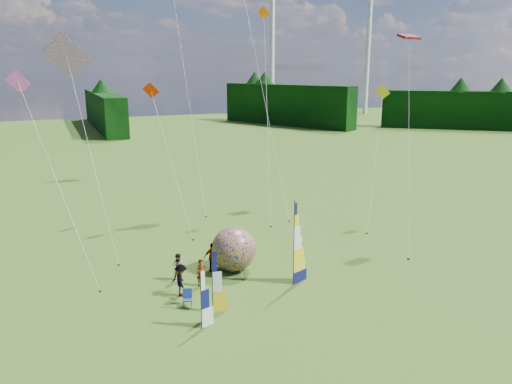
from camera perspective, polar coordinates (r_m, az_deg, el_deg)
name	(u,v)px	position (r m, az deg, el deg)	size (l,w,h in m)	color
ground	(303,309)	(26.93, 5.42, -13.17)	(220.00, 220.00, 0.00)	#4C6924
treeline_ring	(305,237)	(25.35, 5.63, -5.10)	(210.00, 210.00, 8.00)	#0A3508
turbine_left	(368,57)	(141.82, 12.64, 14.83)	(8.00, 1.20, 30.00)	silver
turbine_right	(272,57)	(135.39, 1.86, 15.20)	(8.00, 1.20, 30.00)	silver
feather_banner_main	(294,245)	(28.67, 4.35, -6.04)	(1.33, 0.10, 4.92)	#0E114D
side_banner_left	(212,282)	(25.84, -5.01, -10.25)	(0.94, 0.10, 3.35)	yellow
side_banner_far	(201,301)	(24.50, -6.29, -12.24)	(0.88, 0.10, 2.94)	white
bol_inflatable	(234,249)	(31.02, -2.57, -6.54)	(2.77, 2.77, 2.77)	#00056F
spectator_a	(201,273)	(29.25, -6.26, -9.16)	(0.59, 0.39, 1.61)	#66594C
spectator_b	(179,267)	(30.04, -8.78, -8.51)	(0.82, 0.40, 1.69)	#66594C
spectator_c	(181,280)	(28.16, -8.56, -9.94)	(1.18, 0.44, 1.83)	#66594C
spectator_d	(213,257)	(31.10, -4.97, -7.44)	(1.08, 0.44, 1.84)	#66594C
camp_chair	(187,298)	(27.09, -7.85, -11.96)	(0.54, 0.54, 0.94)	navy
kite_whale	(261,76)	(44.74, 0.62, 13.14)	(3.37, 15.16, 23.15)	black
kite_rainbow_delta	(90,139)	(33.95, -18.39, 5.74)	(6.83, 10.57, 15.60)	red
kite_parafoil	(410,128)	(36.67, 17.17, 6.97)	(8.07, 10.58, 16.33)	red
small_kite_red	(171,154)	(39.12, -9.74, 4.30)	(3.22, 10.17, 11.60)	red
small_kite_orange	(267,108)	(42.24, 1.29, 9.55)	(4.94, 10.28, 17.95)	#EA5900
small_kite_yellow	(376,153)	(40.85, 13.51, 4.36)	(6.61, 7.22, 11.36)	yellow
small_kite_pink	(58,177)	(30.21, -21.69, 1.59)	(5.35, 6.87, 12.58)	#D149A4
small_kite_green	(187,84)	(45.15, -7.89, 12.10)	(2.12, 11.49, 21.70)	#28BA10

